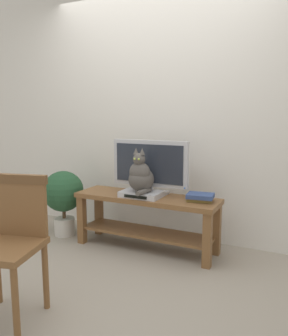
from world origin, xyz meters
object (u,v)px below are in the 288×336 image
(tv, at_px, (150,166))
(potted_plant, at_px, (63,195))
(tv_stand, at_px, (146,212))
(media_box, at_px, (141,194))
(book_stack, at_px, (200,197))
(wooden_chair, at_px, (10,235))
(cat, at_px, (141,176))

(tv, bearing_deg, potted_plant, -172.64)
(tv_stand, height_order, tv, tv)
(media_box, bearing_deg, book_stack, 8.97)
(tv_stand, height_order, book_stack, book_stack)
(tv, bearing_deg, tv_stand, -90.02)
(tv_stand, distance_m, potted_plant, 0.95)
(tv, bearing_deg, wooden_chair, -101.68)
(book_stack, bearing_deg, tv_stand, -176.91)
(cat, bearing_deg, book_stack, 10.42)
(tv_stand, bearing_deg, wooden_chair, -102.31)
(media_box, relative_size, book_stack, 1.49)
(cat, distance_m, potted_plant, 0.97)
(wooden_chair, xyz_separation_m, book_stack, (0.81, 1.39, 0.02))
(media_box, relative_size, cat, 0.92)
(wooden_chair, bearing_deg, tv_stand, 77.69)
(tv, bearing_deg, media_box, -100.55)
(tv, xyz_separation_m, potted_plant, (-0.95, -0.12, -0.35))
(wooden_chair, relative_size, potted_plant, 1.30)
(book_stack, xyz_separation_m, potted_plant, (-1.46, -0.08, -0.12))
(wooden_chair, bearing_deg, media_box, 78.20)
(tv_stand, height_order, wooden_chair, wooden_chair)
(book_stack, bearing_deg, media_box, -171.03)
(tv, distance_m, potted_plant, 1.02)
(cat, height_order, book_stack, cat)
(tv_stand, xyz_separation_m, potted_plant, (-0.95, -0.05, 0.07))
(wooden_chair, bearing_deg, cat, 78.03)
(tv, relative_size, potted_plant, 1.10)
(book_stack, bearing_deg, tv, 174.75)
(media_box, height_order, cat, cat)
(tv_stand, bearing_deg, media_box, -113.26)
(cat, distance_m, book_stack, 0.57)
(book_stack, bearing_deg, wooden_chair, -120.26)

